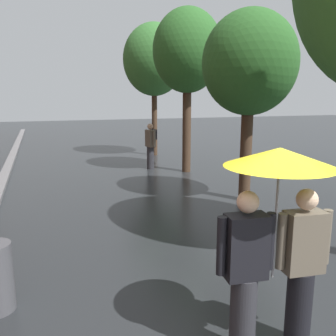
% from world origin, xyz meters
% --- Properties ---
extents(kerb_strip, '(0.30, 36.00, 0.12)m').
position_xyz_m(kerb_strip, '(-3.20, 10.00, 0.06)').
color(kerb_strip, slate).
rests_on(kerb_strip, ground).
extents(street_tree_1, '(2.26, 2.26, 4.59)m').
position_xyz_m(street_tree_1, '(2.74, 5.36, 3.33)').
color(street_tree_1, '#473323').
rests_on(street_tree_1, ground).
extents(street_tree_2, '(2.31, 2.31, 5.45)m').
position_xyz_m(street_tree_2, '(2.73, 9.11, 4.03)').
color(street_tree_2, '#473323').
rests_on(street_tree_2, ground).
extents(street_tree_3, '(2.67, 2.67, 5.70)m').
position_xyz_m(street_tree_3, '(2.82, 12.96, 4.14)').
color(street_tree_3, '#473323').
rests_on(street_tree_3, ground).
extents(couple_under_umbrella, '(1.20, 1.05, 2.10)m').
position_xyz_m(couple_under_umbrella, '(0.03, 0.54, 1.36)').
color(couple_under_umbrella, '#2D2D33').
rests_on(couple_under_umbrella, ground).
extents(pedestrian_walking_midground, '(0.38, 0.58, 1.65)m').
position_xyz_m(pedestrian_walking_midground, '(1.72, 10.03, 0.88)').
color(pedestrian_walking_midground, '#2D2D33').
rests_on(pedestrian_walking_midground, ground).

